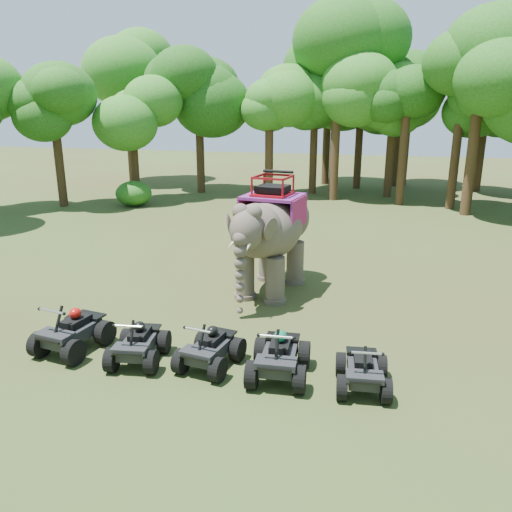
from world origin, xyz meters
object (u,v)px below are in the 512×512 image
Objects in this scene: elephant at (271,233)px; atv_1 at (138,338)px; atv_3 at (279,350)px; atv_0 at (72,326)px; atv_4 at (363,364)px; atv_2 at (210,343)px.

atv_1 is at bearing -101.61° from elephant.
elephant is at bearing 100.55° from atv_3.
atv_4 is at bearing 8.28° from atv_0.
atv_3 is 1.89m from atv_4.
elephant is 2.61× the size of atv_0.
atv_2 is 1.05× the size of atv_4.
atv_1 and atv_2 have the same top height.
elephant reaches higher than atv_3.
atv_2 is at bearing 9.58° from atv_0.
atv_2 is 1.71m from atv_3.
atv_2 is (1.77, 0.22, -0.00)m from atv_1.
elephant is at bearing 62.84° from atv_0.
atv_0 is at bearing 168.10° from atv_1.
atv_1 is at bearing -164.54° from atv_2.
elephant is at bearing 62.04° from atv_1.
atv_2 is at bearing 173.88° from atv_3.
atv_1 is 1.78m from atv_2.
atv_3 is at bearing 172.73° from atv_4.
atv_1 is (-1.99, -5.66, -1.38)m from elephant.
elephant is 2.88× the size of atv_1.
atv_1 is 3.48m from atv_3.
atv_0 is 3.68m from atv_2.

